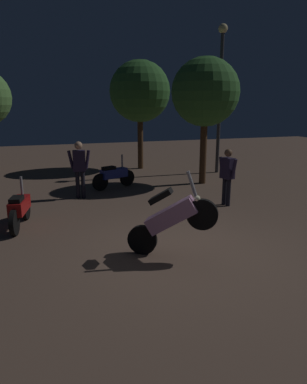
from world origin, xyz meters
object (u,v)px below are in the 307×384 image
person_rider_beside (227,172)px  streetlamp_near (221,83)px  motorcycle_pink_foreground (171,218)px  motorcycle_red_parked_right (20,209)px  person_bystander_far (79,165)px  motorcycle_blue_parked_left (114,175)px

person_rider_beside → streetlamp_near: (2.19, 4.47, 2.65)m
motorcycle_pink_foreground → streetlamp_near: 9.13m
motorcycle_red_parked_right → person_bystander_far: (1.65, 2.15, 0.58)m
motorcycle_red_parked_right → motorcycle_pink_foreground: bearing=-123.3°
motorcycle_red_parked_right → person_bystander_far: 2.77m
motorcycle_pink_foreground → streetlamp_near: bearing=88.3°
motorcycle_blue_parked_left → person_bystander_far: bearing=-164.7°
person_rider_beside → streetlamp_near: bearing=-130.7°
motorcycle_blue_parked_left → person_rider_beside: bearing=-72.9°
person_rider_beside → motorcycle_pink_foreground: bearing=29.8°
person_rider_beside → streetlamp_near: 5.64m
person_rider_beside → person_bystander_far: bearing=-44.1°
motorcycle_blue_parked_left → streetlamp_near: size_ratio=0.27×
motorcycle_blue_parked_left → person_bystander_far: person_bystander_far is taller
motorcycle_red_parked_right → streetlamp_near: size_ratio=0.29×
motorcycle_pink_foreground → streetlamp_near: (4.91, 7.15, 2.84)m
person_rider_beside → streetlamp_near: size_ratio=0.28×
motorcycle_blue_parked_left → person_rider_beside: size_ratio=1.00×
streetlamp_near → motorcycle_red_parked_right: bearing=-149.2°
motorcycle_pink_foreground → person_bystander_far: size_ratio=0.96×
motorcycle_pink_foreground → person_rider_beside: 3.83m
motorcycle_blue_parked_left → person_rider_beside: person_rider_beside is taller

